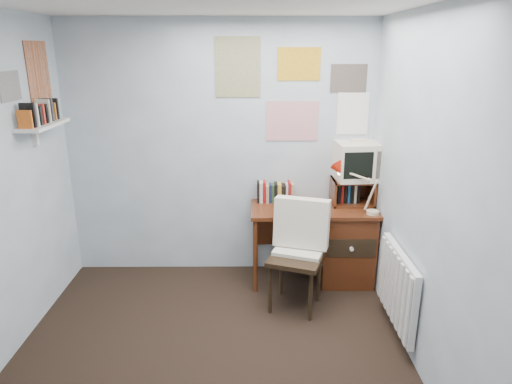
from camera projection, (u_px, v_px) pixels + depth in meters
ground at (208, 381)px, 3.19m from camera, size 3.50×3.50×0.00m
back_wall at (220, 152)px, 4.48m from camera, size 3.00×0.02×2.50m
right_wall at (444, 213)px, 2.82m from camera, size 0.02×3.50×2.50m
desk at (340, 241)px, 4.48m from camera, size 1.20×0.55×0.76m
desk_chair at (296, 259)px, 3.97m from camera, size 0.61×0.60×0.94m
desk_lamp at (374, 192)px, 4.14m from camera, size 0.32×0.28×0.42m
tv_riser at (352, 192)px, 4.44m from camera, size 0.40×0.30×0.25m
crt_tv at (358, 159)px, 4.37m from camera, size 0.44×0.42×0.39m
book_row at (287, 191)px, 4.51m from camera, size 0.60×0.14×0.22m
radiator at (398, 287)px, 3.59m from camera, size 0.09×0.80×0.60m
wall_shelf at (43, 125)px, 3.74m from camera, size 0.20×0.62×0.24m
posters_back at (293, 89)px, 4.30m from camera, size 1.20×0.01×0.90m
posters_left at (25, 77)px, 3.62m from camera, size 0.01×0.70×0.60m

